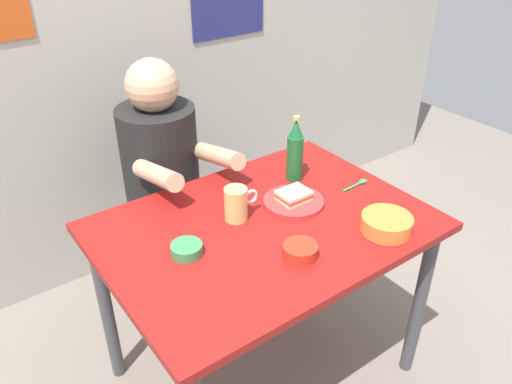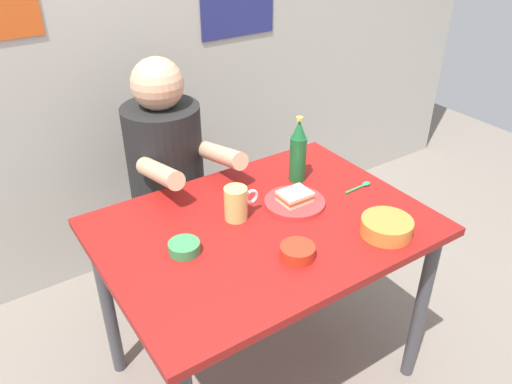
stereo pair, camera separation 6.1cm
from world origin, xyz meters
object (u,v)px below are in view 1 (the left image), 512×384
at_px(beer_bottle, 295,151).
at_px(stool, 168,235).
at_px(beer_mug, 237,204).
at_px(plate_orange, 294,201).
at_px(dip_bowl_green, 187,249).
at_px(person_seated, 161,155).
at_px(dining_table, 264,245).
at_px(sandwich, 294,196).

bearing_deg(beer_bottle, stool, 127.96).
bearing_deg(beer_bottle, beer_mug, -163.87).
height_order(plate_orange, dip_bowl_green, dip_bowl_green).
height_order(stool, beer_mug, beer_mug).
bearing_deg(person_seated, plate_orange, -67.77).
distance_m(dining_table, sandwich, 0.21).
bearing_deg(dining_table, sandwich, 14.05).
xyz_separation_m(person_seated, dip_bowl_green, (-0.22, -0.61, -0.01)).
height_order(dining_table, stool, dining_table).
bearing_deg(dining_table, person_seated, 96.92).
bearing_deg(person_seated, beer_bottle, -51.34).
distance_m(person_seated, dip_bowl_green, 0.65).
xyz_separation_m(dining_table, beer_mug, (-0.06, 0.08, 0.15)).
bearing_deg(dip_bowl_green, dining_table, -1.86).
relative_size(person_seated, plate_orange, 3.27).
xyz_separation_m(plate_orange, beer_bottle, (0.12, 0.14, 0.11)).
height_order(beer_bottle, dip_bowl_green, beer_bottle).
height_order(dining_table, beer_mug, beer_mug).
bearing_deg(beer_mug, person_seated, 91.61).
distance_m(stool, plate_orange, 0.75).
bearing_deg(sandwich, beer_mug, 169.79).
bearing_deg(dining_table, beer_mug, 126.78).
relative_size(dining_table, stool, 2.44).
relative_size(person_seated, sandwich, 6.54).
bearing_deg(dining_table, plate_orange, 14.05).
bearing_deg(dip_bowl_green, person_seated, 69.98).
xyz_separation_m(beer_mug, dip_bowl_green, (-0.24, -0.07, -0.04)).
xyz_separation_m(dining_table, sandwich, (0.16, 0.04, 0.13)).
relative_size(plate_orange, beer_bottle, 0.84).
bearing_deg(plate_orange, beer_bottle, 49.76).
xyz_separation_m(person_seated, sandwich, (0.24, -0.58, 0.01)).
distance_m(sandwich, beer_mug, 0.23).
bearing_deg(stool, dip_bowl_green, -109.69).
height_order(person_seated, sandwich, person_seated).
bearing_deg(plate_orange, dip_bowl_green, -176.16).
bearing_deg(plate_orange, beer_mug, 169.79).
bearing_deg(beer_mug, plate_orange, -10.21).
bearing_deg(dining_table, dip_bowl_green, 178.14).
relative_size(dining_table, sandwich, 10.00).
height_order(sandwich, beer_bottle, beer_bottle).
bearing_deg(beer_bottle, dip_bowl_green, -163.69).
relative_size(person_seated, beer_bottle, 2.75).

